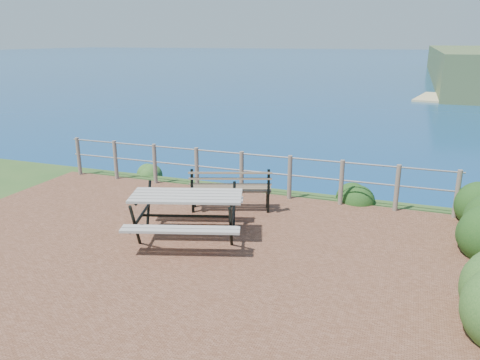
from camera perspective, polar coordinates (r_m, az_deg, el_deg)
name	(u,v)px	position (r m, az deg, el deg)	size (l,w,h in m)	color
ground	(175,252)	(8.19, -7.90, -8.65)	(10.00, 7.00, 0.12)	brown
ocean	(408,48)	(206.55, 19.79, 14.88)	(1200.00, 1200.00, 0.00)	#14527C
safety_railing	(242,170)	(10.86, 0.20, 1.20)	(9.40, 0.10, 1.00)	#6B5B4C
picnic_table	(187,212)	(8.46, -6.47, -3.84)	(2.11, 1.64, 0.83)	gray
park_bench	(231,182)	(9.76, -1.16, -0.29)	(1.73, 0.96, 0.95)	brown
shrub_lip_west	(147,172)	(13.06, -11.24, 0.94)	(0.68, 0.68, 0.39)	#23501E
shrub_lip_east	(350,198)	(11.06, 13.29, -2.09)	(0.78, 0.78, 0.53)	#134014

